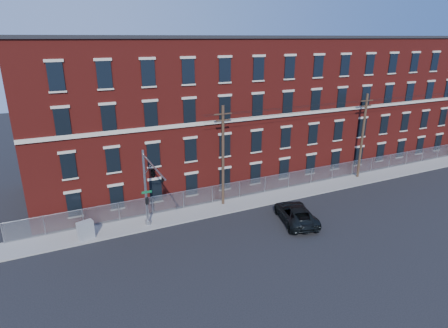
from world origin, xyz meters
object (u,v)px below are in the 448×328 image
at_px(traffic_signal_mast, 151,178).
at_px(utility_pole_near, 223,155).
at_px(utility_cabinet, 86,230).
at_px(pickup_truck, 296,214).

distance_m(traffic_signal_mast, utility_pole_near, 8.70).
bearing_deg(utility_cabinet, traffic_signal_mast, -36.98).
xyz_separation_m(traffic_signal_mast, utility_pole_near, (8.00, 3.42, -0.05)).
bearing_deg(utility_pole_near, traffic_signal_mast, -156.86).
bearing_deg(utility_cabinet, pickup_truck, -31.15).
height_order(traffic_signal_mast, pickup_truck, traffic_signal_mast).
bearing_deg(traffic_signal_mast, utility_cabinet, 159.16).
height_order(utility_pole_near, pickup_truck, utility_pole_near).
xyz_separation_m(utility_pole_near, pickup_truck, (4.47, -6.17, -4.52)).
relative_size(utility_pole_near, utility_cabinet, 6.31).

